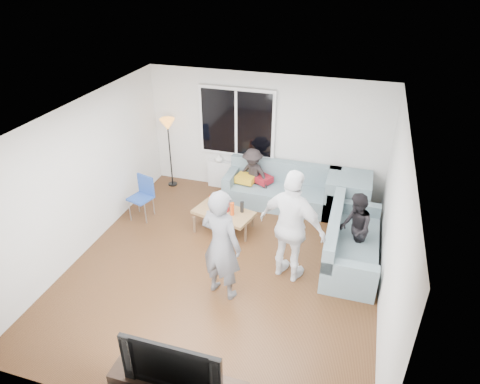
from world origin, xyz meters
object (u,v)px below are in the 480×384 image
(player_left, at_px, (221,245))
(player_right, at_px, (292,227))
(sofa_right_section, at_px, (353,240))
(sofa_back_section, at_px, (281,187))
(side_chair, at_px, (141,199))
(spectator_right, at_px, (355,228))
(spectator_back, at_px, (252,175))
(coffee_table, at_px, (224,220))
(television, at_px, (175,359))
(floor_lamp, at_px, (170,153))

(player_left, distance_m, player_right, 1.14)
(sofa_right_section, bearing_deg, sofa_back_section, 46.82)
(side_chair, distance_m, player_right, 3.29)
(player_left, height_order, spectator_right, player_left)
(spectator_back, bearing_deg, sofa_right_section, -14.75)
(spectator_right, distance_m, spectator_back, 2.60)
(sofa_back_section, relative_size, sofa_right_section, 1.15)
(side_chair, bearing_deg, player_left, -18.53)
(sofa_right_section, xyz_separation_m, coffee_table, (-2.38, 0.24, -0.22))
(side_chair, xyz_separation_m, spectator_right, (4.07, -0.14, 0.20))
(sofa_right_section, height_order, player_right, player_right)
(television, bearing_deg, sofa_right_section, 62.59)
(sofa_back_section, distance_m, side_chair, 2.83)
(spectator_back, bearing_deg, sofa_back_section, 16.84)
(television, bearing_deg, floor_lamp, 115.55)
(floor_lamp, height_order, spectator_right, floor_lamp)
(player_left, height_order, television, player_left)
(player_left, distance_m, spectator_right, 2.35)
(side_chair, bearing_deg, spectator_right, 14.68)
(player_left, relative_size, player_right, 0.95)
(player_left, bearing_deg, side_chair, -18.75)
(sofa_back_section, relative_size, player_left, 1.26)
(sofa_back_section, relative_size, coffee_table, 2.09)
(spectator_back, bearing_deg, coffee_table, -80.25)
(television, bearing_deg, side_chair, 123.91)
(player_left, height_order, spectator_back, player_left)
(side_chair, height_order, spectator_right, spectator_right)
(spectator_back, bearing_deg, floor_lamp, -163.72)
(sofa_right_section, xyz_separation_m, spectator_right, (0.00, 0.03, 0.21))
(coffee_table, xyz_separation_m, player_left, (0.53, -1.63, 0.71))
(side_chair, xyz_separation_m, spectator_back, (1.91, 1.31, 0.15))
(player_left, bearing_deg, player_right, -126.72)
(player_left, relative_size, spectator_back, 1.56)
(player_right, xyz_separation_m, television, (-0.78, -2.62, -0.18))
(spectator_back, height_order, television, spectator_back)
(spectator_back, bearing_deg, player_left, -64.21)
(side_chair, height_order, player_left, player_left)
(player_right, bearing_deg, spectator_back, -42.22)
(sofa_back_section, height_order, television, television)
(spectator_right, bearing_deg, side_chair, -102.13)
(floor_lamp, relative_size, player_right, 0.82)
(sofa_back_section, bearing_deg, floor_lamp, 176.80)
(sofa_back_section, distance_m, player_left, 2.90)
(floor_lamp, relative_size, television, 1.34)
(spectator_right, relative_size, television, 1.09)
(player_left, bearing_deg, spectator_back, -67.42)
(sofa_right_section, height_order, spectator_back, spectator_back)
(sofa_right_section, xyz_separation_m, player_right, (-0.94, -0.70, 0.53))
(sofa_back_section, bearing_deg, player_right, -74.27)
(side_chair, relative_size, player_left, 0.47)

